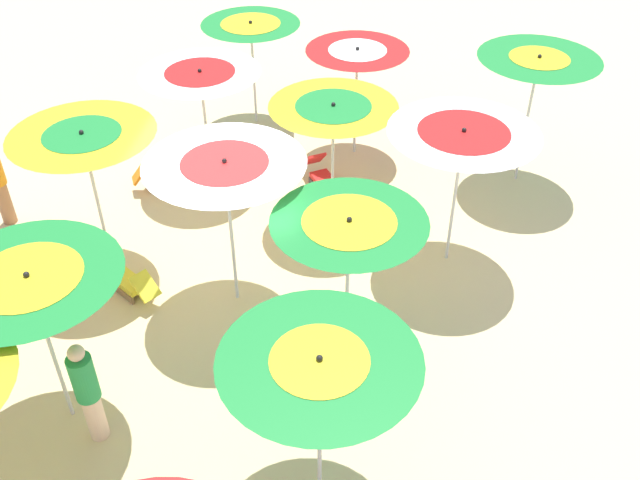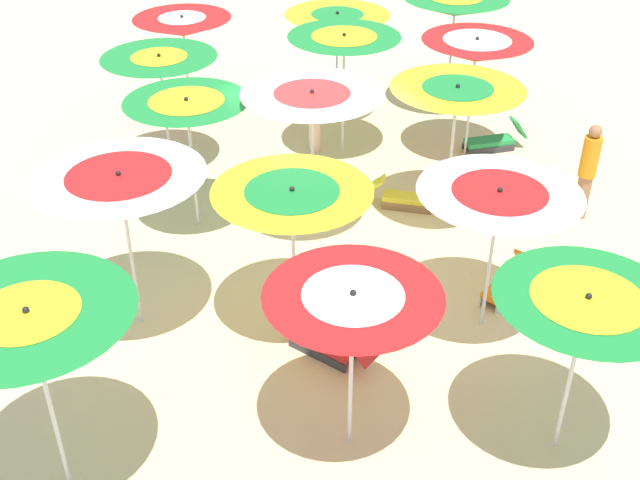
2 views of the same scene
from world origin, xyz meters
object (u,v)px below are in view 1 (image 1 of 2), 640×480
(beach_umbrella_2, at_px, (349,231))
(beach_umbrella_9, at_px, (357,60))
(lounger_2, at_px, (326,182))
(beach_umbrella_13, at_px, (201,81))
(beach_umbrella_4, at_px, (537,68))
(beach_umbrella_8, at_px, (333,114))
(beach_umbrella_12, at_px, (85,146))
(lounger_1, at_px, (167,178))
(beachgoer_1, at_px, (88,391))
(beach_umbrella_6, at_px, (31,288))
(beach_umbrella_14, at_px, (251,32))
(lounger_0, at_px, (127,280))
(beach_umbrella_7, at_px, (226,173))
(beach_umbrella_3, at_px, (463,140))
(beach_umbrella_1, at_px, (320,372))

(beach_umbrella_2, height_order, beach_umbrella_9, beach_umbrella_2)
(lounger_2, bearing_deg, beach_umbrella_13, -126.47)
(beach_umbrella_4, xyz_separation_m, beach_umbrella_8, (-1.63, 3.42, -0.24))
(beach_umbrella_8, relative_size, lounger_2, 1.76)
(beach_umbrella_12, distance_m, lounger_1, 3.07)
(lounger_1, xyz_separation_m, beachgoer_1, (-5.65, -0.71, 0.64))
(beach_umbrella_6, xyz_separation_m, lounger_1, (5.36, 0.23, -2.02))
(beach_umbrella_14, bearing_deg, lounger_0, 169.77)
(beach_umbrella_7, relative_size, beach_umbrella_14, 1.12)
(beach_umbrella_6, xyz_separation_m, beach_umbrella_13, (5.81, -0.51, -0.21))
(beach_umbrella_6, xyz_separation_m, beach_umbrella_9, (7.05, -3.21, -0.23))
(beach_umbrella_13, bearing_deg, beach_umbrella_4, -84.53)
(beach_umbrella_12, bearing_deg, beachgoer_1, -162.98)
(beach_umbrella_2, distance_m, beach_umbrella_8, 3.24)
(beach_umbrella_13, bearing_deg, beach_umbrella_8, -113.39)
(beach_umbrella_6, relative_size, beach_umbrella_12, 0.99)
(lounger_1, height_order, lounger_2, same)
(beach_umbrella_2, bearing_deg, lounger_2, 9.77)
(beach_umbrella_3, xyz_separation_m, beach_umbrella_14, (4.33, 4.00, -0.22))
(beach_umbrella_4, distance_m, beach_umbrella_9, 3.27)
(beach_umbrella_12, bearing_deg, beach_umbrella_13, -21.02)
(beach_umbrella_1, bearing_deg, beach_umbrella_14, 14.93)
(beach_umbrella_13, distance_m, beachgoer_1, 6.21)
(beach_umbrella_1, bearing_deg, beachgoer_1, 80.92)
(beach_umbrella_2, relative_size, beach_umbrella_7, 0.93)
(beach_umbrella_2, xyz_separation_m, beach_umbrella_6, (-1.54, 3.47, 0.08))
(beach_umbrella_6, distance_m, beach_umbrella_8, 5.60)
(beach_umbrella_8, bearing_deg, lounger_0, 127.49)
(beach_umbrella_1, height_order, lounger_0, beach_umbrella_1)
(beach_umbrella_4, relative_size, lounger_2, 1.97)
(beach_umbrella_13, height_order, beach_umbrella_14, beach_umbrella_14)
(beach_umbrella_8, distance_m, lounger_2, 2.03)
(beach_umbrella_7, xyz_separation_m, beach_umbrella_8, (2.30, -1.27, -0.25))
(beach_umbrella_1, bearing_deg, beach_umbrella_13, 23.42)
(beach_umbrella_1, relative_size, beach_umbrella_14, 1.01)
(beach_umbrella_7, bearing_deg, beach_umbrella_9, -18.11)
(beach_umbrella_4, height_order, beach_umbrella_13, beach_umbrella_4)
(lounger_1, bearing_deg, beach_umbrella_2, -70.13)
(beach_umbrella_13, bearing_deg, beach_umbrella_2, -145.25)
(lounger_1, bearing_deg, beach_umbrella_6, -111.75)
(beach_umbrella_6, relative_size, lounger_2, 1.89)
(beach_umbrella_12, bearing_deg, beach_umbrella_2, -110.88)
(beach_umbrella_6, bearing_deg, lounger_2, -26.58)
(beach_umbrella_3, bearing_deg, beach_umbrella_4, -28.58)
(beach_umbrella_3, height_order, beachgoer_1, beach_umbrella_3)
(beach_umbrella_3, bearing_deg, beach_umbrella_1, 160.09)
(beach_umbrella_3, relative_size, beach_umbrella_8, 1.08)
(beach_umbrella_3, distance_m, beach_umbrella_8, 2.24)
(beach_umbrella_6, relative_size, lounger_1, 2.07)
(lounger_1, bearing_deg, beach_umbrella_7, -80.61)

